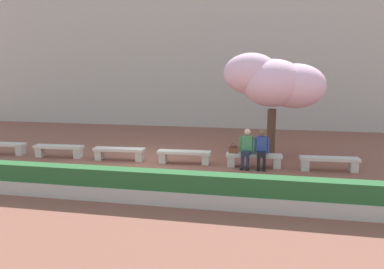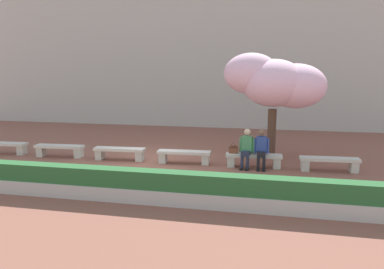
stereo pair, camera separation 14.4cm
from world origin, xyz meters
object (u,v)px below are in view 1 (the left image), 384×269
stone_bench_near_west (59,149)px  person_seated_right (261,147)px  person_seated_left (247,147)px  cherry_tree_main (275,82)px  handbag (233,149)px  stone_bench_east_end (254,158)px  stone_bench_center (119,152)px  stone_bench_far_east (329,162)px  stone_bench_near_east (184,155)px  stone_bench_west_end (2,147)px

stone_bench_near_west → person_seated_right: size_ratio=1.45×
person_seated_left → cherry_tree_main: size_ratio=0.34×
handbag → cherry_tree_main: size_ratio=0.09×
person_seated_left → stone_bench_east_end: bearing=12.4°
stone_bench_center → stone_bench_far_east: bearing=0.0°
stone_bench_near_east → person_seated_right: person_seated_right is taller
person_seated_left → cherry_tree_main: (0.86, 1.74, 2.08)m
person_seated_left → cherry_tree_main: 2.84m
stone_bench_east_end → cherry_tree_main: (0.61, 1.68, 2.48)m
cherry_tree_main → stone_bench_center: bearing=-162.7°
stone_bench_center → stone_bench_near_west: bearing=180.0°
person_seated_left → handbag: person_seated_left is taller
stone_bench_far_east → handbag: bearing=180.0°
stone_bench_center → stone_bench_near_east: (2.39, 0.00, 0.00)m
stone_bench_far_east → stone_bench_near_west: bearing=180.0°
stone_bench_west_end → handbag: (8.87, 0.00, 0.27)m
stone_bench_center → person_seated_right: (5.02, -0.05, 0.39)m
stone_bench_near_east → cherry_tree_main: cherry_tree_main is taller
stone_bench_center → person_seated_right: 5.03m
stone_bench_near_west → stone_bench_center: same height
cherry_tree_main → stone_bench_near_west: bearing=-167.8°
stone_bench_near_west → stone_bench_near_east: same height
stone_bench_east_end → person_seated_left: size_ratio=1.45×
stone_bench_center → person_seated_right: bearing=-0.6°
stone_bench_east_end → stone_bench_far_east: 2.39m
stone_bench_west_end → stone_bench_center: (4.78, 0.00, 0.00)m
stone_bench_far_east → handbag: 3.09m
stone_bench_west_end → cherry_tree_main: 10.61m
stone_bench_east_end → stone_bench_near_east: bearing=180.0°
stone_bench_west_end → stone_bench_near_west: size_ratio=1.00×
handbag → cherry_tree_main: cherry_tree_main is taller
person_seated_left → handbag: bearing=173.1°
stone_bench_near_east → person_seated_left: person_seated_left is taller
stone_bench_center → handbag: 4.10m
stone_bench_west_end → person_seated_right: 9.81m
stone_bench_near_west → stone_bench_near_east: bearing=0.0°
stone_bench_far_east → person_seated_left: bearing=-178.8°
person_seated_left → cherry_tree_main: bearing=63.7°
stone_bench_east_end → handbag: bearing=180.0°
stone_bench_near_east → person_seated_left: (2.15, -0.05, 0.39)m
stone_bench_center → handbag: size_ratio=5.50×
stone_bench_near_east → cherry_tree_main: 4.24m
person_seated_right → stone_bench_center: bearing=179.4°
stone_bench_east_end → person_seated_left: (-0.24, -0.05, 0.39)m
stone_bench_west_end → stone_bench_far_east: (11.95, 0.00, 0.00)m
stone_bench_west_end → stone_bench_near_west: (2.39, 0.00, 0.00)m
stone_bench_far_east → cherry_tree_main: bearing=136.5°
stone_bench_far_east → person_seated_left: person_seated_left is taller
stone_bench_near_west → stone_bench_east_end: (7.17, 0.00, 0.00)m
stone_bench_near_west → person_seated_left: person_seated_left is taller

